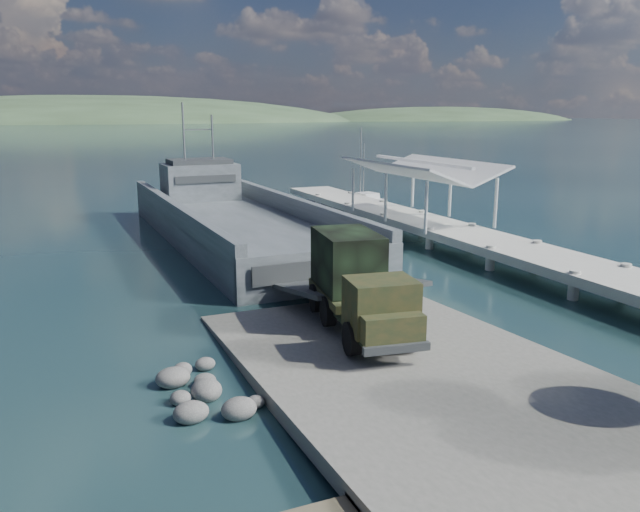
{
  "coord_description": "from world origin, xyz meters",
  "views": [
    {
      "loc": [
        -10.19,
        -16.73,
        8.43
      ],
      "look_at": [
        -0.44,
        6.0,
        2.72
      ],
      "focal_mm": 35.0,
      "sensor_mm": 36.0,
      "label": 1
    }
  ],
  "objects_px": {
    "military_truck": "(358,284)",
    "sailboat_near": "(361,201)",
    "sailboat_far": "(364,201)",
    "soldier": "(357,333)",
    "landing_craft": "(236,229)",
    "pier": "(428,216)"
  },
  "relations": [
    {
      "from": "landing_craft",
      "to": "military_truck",
      "type": "height_order",
      "value": "landing_craft"
    },
    {
      "from": "pier",
      "to": "soldier",
      "type": "xyz_separation_m",
      "value": [
        -14.4,
        -18.07,
        -0.3
      ]
    },
    {
      "from": "landing_craft",
      "to": "military_truck",
      "type": "bearing_deg",
      "value": -93.78
    },
    {
      "from": "military_truck",
      "to": "sailboat_near",
      "type": "bearing_deg",
      "value": 71.46
    },
    {
      "from": "military_truck",
      "to": "soldier",
      "type": "xyz_separation_m",
      "value": [
        -1.32,
        -2.59,
        -0.9
      ]
    },
    {
      "from": "landing_craft",
      "to": "sailboat_near",
      "type": "distance_m",
      "value": 19.03
    },
    {
      "from": "pier",
      "to": "soldier",
      "type": "bearing_deg",
      "value": -128.54
    },
    {
      "from": "soldier",
      "to": "sailboat_far",
      "type": "height_order",
      "value": "sailboat_far"
    },
    {
      "from": "military_truck",
      "to": "sailboat_near",
      "type": "height_order",
      "value": "sailboat_near"
    },
    {
      "from": "sailboat_far",
      "to": "sailboat_near",
      "type": "bearing_deg",
      "value": -156.19
    },
    {
      "from": "military_truck",
      "to": "sailboat_far",
      "type": "distance_m",
      "value": 36.06
    },
    {
      "from": "soldier",
      "to": "sailboat_near",
      "type": "distance_m",
      "value": 38.17
    },
    {
      "from": "soldier",
      "to": "sailboat_near",
      "type": "height_order",
      "value": "sailboat_near"
    },
    {
      "from": "soldier",
      "to": "sailboat_far",
      "type": "distance_m",
      "value": 38.93
    },
    {
      "from": "soldier",
      "to": "sailboat_far",
      "type": "xyz_separation_m",
      "value": [
        18.01,
        34.5,
        -0.99
      ]
    },
    {
      "from": "sailboat_far",
      "to": "landing_craft",
      "type": "bearing_deg",
      "value": -161.34
    },
    {
      "from": "sailboat_far",
      "to": "military_truck",
      "type": "bearing_deg",
      "value": -136.24
    },
    {
      "from": "sailboat_far",
      "to": "soldier",
      "type": "bearing_deg",
      "value": -136.2
    },
    {
      "from": "sailboat_near",
      "to": "sailboat_far",
      "type": "height_order",
      "value": "sailboat_near"
    },
    {
      "from": "pier",
      "to": "military_truck",
      "type": "distance_m",
      "value": 20.28
    },
    {
      "from": "sailboat_near",
      "to": "military_truck",
      "type": "bearing_deg",
      "value": -124.72
    },
    {
      "from": "soldier",
      "to": "military_truck",
      "type": "bearing_deg",
      "value": 54.88
    }
  ]
}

